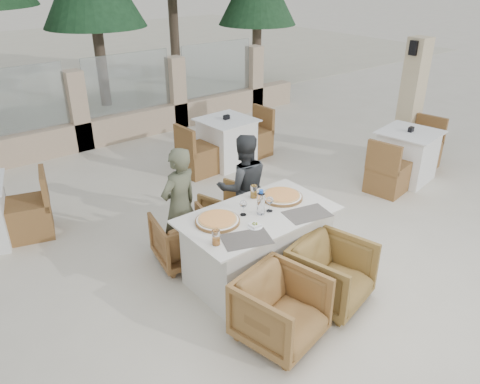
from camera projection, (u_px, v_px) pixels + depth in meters
ground at (252, 274)px, 5.10m from camera, size 80.00×80.00×0.00m
perimeter_wall_far at (77, 105)px, 8.12m from camera, size 10.00×0.34×1.60m
lantern_pillar at (411, 100)px, 7.68m from camera, size 0.34×0.34×2.00m
dining_table at (258, 246)px, 4.90m from camera, size 1.60×0.90×0.77m
placemat_near_left at (246, 239)px, 4.30m from camera, size 0.53×0.44×0.00m
placemat_near_right at (307, 214)px, 4.72m from camera, size 0.51×0.39×0.00m
pizza_left at (218, 220)px, 4.56m from camera, size 0.57×0.57×0.06m
pizza_right at (282, 196)px, 5.02m from camera, size 0.49×0.49×0.06m
water_bottle at (261, 202)px, 4.67m from camera, size 0.09×0.09×0.27m
wine_glass_centre at (243, 207)px, 4.66m from camera, size 0.09×0.09×0.18m
wine_glass_near at (270, 203)px, 4.74m from camera, size 0.09×0.09×0.18m
beer_glass_left at (216, 237)px, 4.19m from camera, size 0.09×0.09×0.15m
beer_glass_right at (254, 192)px, 5.01m from camera, size 0.07×0.07×0.14m
olive_dish at (255, 225)px, 4.48m from camera, size 0.14×0.14×0.04m
armchair_far_left at (183, 238)px, 5.22m from camera, size 0.72×0.73×0.57m
armchair_far_right at (230, 209)px, 5.85m from camera, size 0.74×0.75×0.54m
armchair_near_left at (281, 310)px, 4.11m from camera, size 0.81×0.83×0.64m
armchair_near_right at (331, 273)px, 4.57m from camera, size 0.84×0.85×0.64m
diner_left at (180, 206)px, 5.07m from camera, size 0.55×0.43×1.35m
diner_right at (243, 187)px, 5.53m from camera, size 0.78×0.71×1.32m
bg_table_b at (227, 142)px, 7.68m from camera, size 1.68×0.91×0.77m
bg_table_c at (407, 156)px, 7.15m from camera, size 1.76×1.09×0.77m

